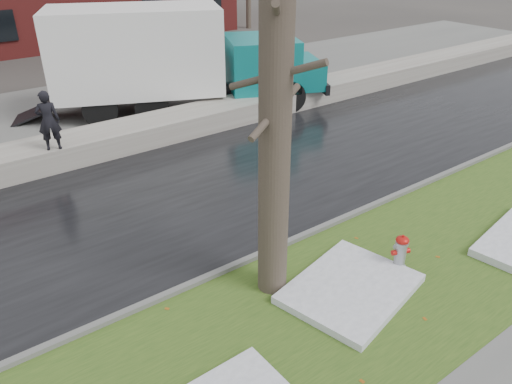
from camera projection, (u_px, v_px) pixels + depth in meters
ground at (298, 276)px, 10.55m from camera, size 120.00×120.00×0.00m
verge at (341, 307)px, 9.65m from camera, size 60.00×4.50×0.04m
road at (191, 194)px, 13.73m from camera, size 60.00×7.00×0.03m
parking_lot at (84, 112)px, 19.75m from camera, size 60.00×9.00×0.03m
curb at (269, 251)px, 11.22m from camera, size 60.00×0.15×0.14m
snowbank at (127, 136)px, 16.53m from camera, size 60.00×1.60×0.75m
fire_hydrant at (401, 251)px, 10.50m from camera, size 0.42×0.40×0.84m
tree at (275, 116)px, 8.47m from camera, size 1.46×1.68×7.23m
box_truck at (171, 57)px, 18.96m from camera, size 11.67×6.64×3.98m
worker at (48, 121)px, 14.21m from camera, size 0.74×0.59×1.76m
snow_patch_near at (350, 288)px, 9.99m from camera, size 2.99×2.54×0.16m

